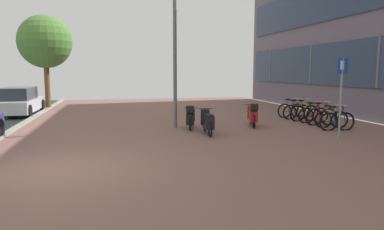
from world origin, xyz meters
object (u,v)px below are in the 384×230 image
Objects in this scene: lamp_post at (175,46)px; bicycle_rack_02 at (321,117)px; bicycle_rack_00 at (337,121)px; parked_car_far at (19,101)px; bicycle_rack_03 at (313,115)px; scooter_far at (253,115)px; bicycle_rack_05 at (296,112)px; scooter_near at (208,123)px; street_tree at (45,42)px; bicycle_rack_06 at (291,110)px; scooter_mid at (190,118)px; bicycle_rack_01 at (331,119)px; parking_sign at (341,90)px; bicycle_rack_04 at (304,113)px.

bicycle_rack_02 is at bearing -7.16° from lamp_post.
parked_car_far reaches higher than bicycle_rack_00.
lamp_post reaches higher than bicycle_rack_03.
bicycle_rack_05 is at bearing 29.31° from scooter_far.
bicycle_rack_02 is 5.14m from scooter_near.
parked_car_far is (-12.77, 7.99, 0.31)m from bicycle_rack_00.
street_tree is at bearing 135.25° from scooter_far.
scooter_near is 1.08× the size of scooter_far.
parked_car_far is at bearing 161.93° from bicycle_rack_06.
bicycle_rack_00 is 0.77× the size of scooter_near.
parked_car_far reaches higher than scooter_mid.
bicycle_rack_05 is 13.78m from parked_car_far.
bicycle_rack_06 reaches higher than bicycle_rack_01.
lamp_post is at bearing 171.96° from scooter_far.
scooter_far is 0.64× the size of parking_sign.
bicycle_rack_05 is (-0.08, 2.51, 0.00)m from bicycle_rack_01.
bicycle_rack_00 is 1.27m from bicycle_rack_02.
bicycle_rack_06 is (0.19, 3.76, -0.01)m from bicycle_rack_00.
lamp_post is (-0.50, 0.44, 2.71)m from scooter_mid.
bicycle_rack_04 is at bearing 91.70° from bicycle_rack_02.
bicycle_rack_03 is (0.19, 1.88, -0.01)m from bicycle_rack_00.
bicycle_rack_05 is at bearing 16.46° from scooter_mid.
bicycle_rack_05 is 0.53× the size of parking_sign.
street_tree is (-11.93, 8.09, 3.50)m from bicycle_rack_04.
bicycle_rack_01 is 0.96× the size of bicycle_rack_06.
parked_car_far reaches higher than scooter_near.
bicycle_rack_00 is 2.10m from parking_sign.
bicycle_rack_03 is 0.96× the size of bicycle_rack_06.
bicycle_rack_04 is 1.26m from bicycle_rack_06.
bicycle_rack_00 is at bearing -41.95° from street_tree.
scooter_mid is (-5.35, -1.58, 0.09)m from bicycle_rack_05.
scooter_near is at bearing -162.93° from bicycle_rack_03.
bicycle_rack_00 is 3.14m from bicycle_rack_05.
bicycle_rack_00 is 3.77m from bicycle_rack_06.
parked_car_far is at bearing 159.36° from bicycle_rack_05.
street_tree reaches higher than bicycle_rack_00.
bicycle_rack_05 is 0.25× the size of street_tree.
bicycle_rack_00 is 0.53× the size of parking_sign.
bicycle_rack_04 is 0.34× the size of parked_car_far.
lamp_post is (-5.74, 2.00, 2.79)m from bicycle_rack_00.
scooter_far is at bearing 120.58° from parking_sign.
scooter_far is (-2.87, -0.32, 0.10)m from bicycle_rack_03.
bicycle_rack_02 reaches higher than bicycle_rack_06.
bicycle_rack_05 is 0.83× the size of scooter_far.
parking_sign is at bearing -34.54° from scooter_mid.
lamp_post reaches higher than scooter_near.
bicycle_rack_03 is 6.56m from lamp_post.
bicycle_rack_05 is 5.74m from scooter_near.
scooter_near is 0.33× the size of street_tree.
bicycle_rack_04 is 5.48m from scooter_near.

